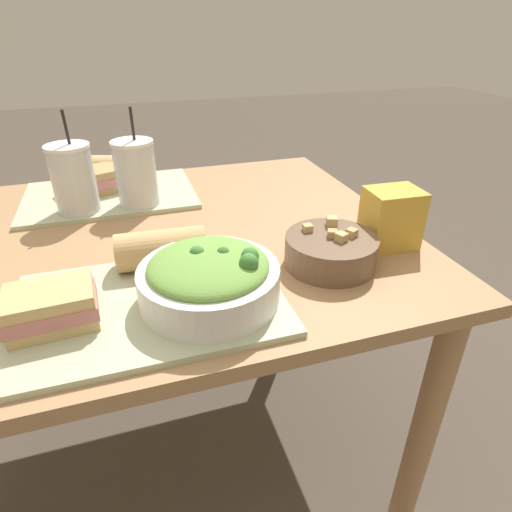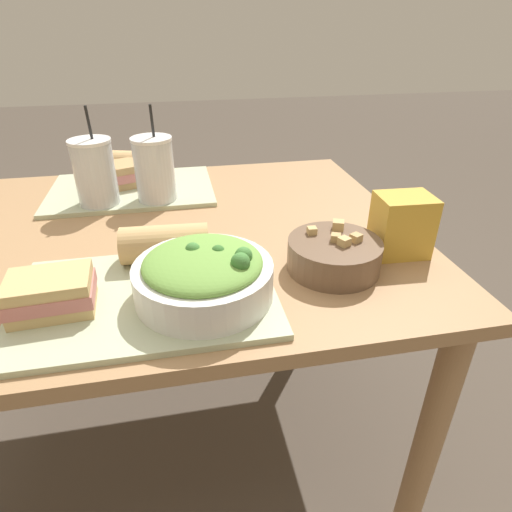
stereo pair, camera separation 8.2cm
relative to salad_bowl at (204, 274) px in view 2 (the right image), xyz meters
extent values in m
plane|color=#4C4238|center=(-0.10, 0.30, -0.76)|extent=(12.00, 12.00, 0.00)
cube|color=#A37A51|center=(-0.10, 0.30, -0.07)|extent=(1.23, 0.94, 0.03)
cylinder|color=#A37A51|center=(0.45, -0.10, -0.43)|extent=(0.06, 0.06, 0.68)
cylinder|color=#A37A51|center=(0.45, 0.71, -0.43)|extent=(0.06, 0.06, 0.68)
cube|color=#B2BC99|center=(-0.10, 0.02, -0.05)|extent=(0.46, 0.32, 0.01)
cube|color=#B2BC99|center=(-0.16, 0.58, -0.05)|extent=(0.46, 0.32, 0.01)
cylinder|color=white|center=(0.00, 0.00, -0.01)|extent=(0.24, 0.24, 0.06)
ellipsoid|color=#6B9E42|center=(0.00, 0.00, 0.02)|extent=(0.21, 0.21, 0.04)
sphere|color=#38702D|center=(0.03, 0.01, 0.04)|extent=(0.02, 0.02, 0.02)
sphere|color=#427F38|center=(-0.01, 0.02, 0.04)|extent=(0.03, 0.03, 0.03)
sphere|color=#427F38|center=(0.06, -0.04, 0.04)|extent=(0.03, 0.03, 0.03)
sphere|color=#427F38|center=(0.07, -0.02, 0.04)|extent=(0.03, 0.03, 0.03)
cube|color=beige|center=(0.00, 0.02, 0.03)|extent=(0.04, 0.05, 0.01)
cube|color=beige|center=(0.02, 0.02, 0.03)|extent=(0.06, 0.05, 0.01)
cube|color=beige|center=(-0.02, -0.04, 0.03)|extent=(0.06, 0.05, 0.01)
cylinder|color=brown|center=(0.26, 0.06, -0.03)|extent=(0.18, 0.18, 0.06)
cylinder|color=#5B2D19|center=(0.26, 0.06, 0.00)|extent=(0.17, 0.17, 0.01)
cube|color=tan|center=(0.30, 0.05, 0.01)|extent=(0.03, 0.03, 0.02)
cube|color=tan|center=(0.27, 0.04, 0.01)|extent=(0.03, 0.03, 0.02)
cube|color=tan|center=(0.28, 0.11, 0.01)|extent=(0.03, 0.03, 0.02)
cube|color=tan|center=(0.23, 0.10, 0.01)|extent=(0.02, 0.02, 0.02)
cube|color=tan|center=(0.26, 0.06, 0.01)|extent=(0.02, 0.02, 0.02)
cube|color=tan|center=(-0.25, 0.01, -0.03)|extent=(0.14, 0.10, 0.02)
cube|color=#C1706B|center=(-0.25, 0.01, -0.01)|extent=(0.14, 0.11, 0.02)
cube|color=tan|center=(-0.25, 0.01, 0.01)|extent=(0.14, 0.10, 0.02)
cylinder|color=tan|center=(-0.06, 0.14, -0.01)|extent=(0.17, 0.08, 0.07)
cylinder|color=beige|center=(0.02, 0.14, -0.01)|extent=(0.01, 0.07, 0.07)
cube|color=tan|center=(-0.20, 0.60, -0.03)|extent=(0.17, 0.15, 0.02)
cube|color=#C1706B|center=(-0.20, 0.60, -0.01)|extent=(0.18, 0.15, 0.02)
cube|color=tan|center=(-0.20, 0.60, 0.01)|extent=(0.17, 0.15, 0.02)
cylinder|color=tan|center=(-0.17, 0.70, -0.01)|extent=(0.17, 0.12, 0.07)
cylinder|color=beige|center=(-0.10, 0.68, -0.01)|extent=(0.03, 0.07, 0.07)
cylinder|color=silver|center=(-0.23, 0.48, 0.04)|extent=(0.10, 0.10, 0.16)
cylinder|color=black|center=(-0.23, 0.48, 0.03)|extent=(0.09, 0.09, 0.13)
cylinder|color=white|center=(-0.23, 0.48, 0.12)|extent=(0.10, 0.10, 0.01)
cylinder|color=black|center=(-0.22, 0.48, 0.16)|extent=(0.01, 0.02, 0.09)
cylinder|color=silver|center=(-0.08, 0.48, 0.03)|extent=(0.10, 0.10, 0.16)
cylinder|color=#701E47|center=(-0.08, 0.48, 0.02)|extent=(0.09, 0.09, 0.13)
cylinder|color=white|center=(-0.08, 0.48, 0.12)|extent=(0.10, 0.10, 0.01)
cylinder|color=black|center=(-0.08, 0.48, 0.16)|extent=(0.01, 0.02, 0.09)
cube|color=gold|center=(0.42, 0.10, 0.01)|extent=(0.12, 0.09, 0.13)
camera|label=1|loc=(-0.11, -0.61, 0.39)|focal=30.00mm
camera|label=2|loc=(-0.03, -0.63, 0.39)|focal=30.00mm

